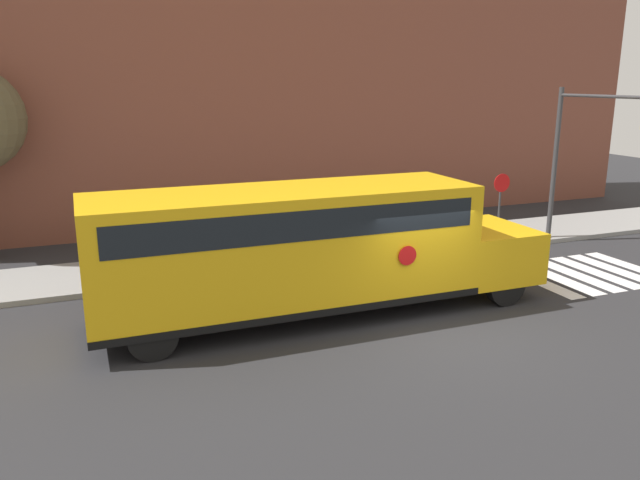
% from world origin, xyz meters
% --- Properties ---
extents(ground_plane, '(60.00, 60.00, 0.00)m').
position_xyz_m(ground_plane, '(0.00, 0.00, 0.00)').
color(ground_plane, '#28282B').
extents(sidewalk_strip, '(44.00, 3.00, 0.15)m').
position_xyz_m(sidewalk_strip, '(0.00, 6.50, 0.07)').
color(sidewalk_strip, gray).
rests_on(sidewalk_strip, ground).
extents(building_backdrop, '(32.00, 4.00, 13.48)m').
position_xyz_m(building_backdrop, '(0.00, 13.00, 6.74)').
color(building_backdrop, brown).
rests_on(building_backdrop, ground).
extents(crosswalk_stripes, '(4.00, 3.20, 0.01)m').
position_xyz_m(crosswalk_stripes, '(6.19, 2.00, 0.00)').
color(crosswalk_stripes, white).
rests_on(crosswalk_stripes, ground).
extents(school_bus, '(10.74, 2.57, 3.03)m').
position_xyz_m(school_bus, '(-2.42, 1.84, 1.74)').
color(school_bus, yellow).
rests_on(school_bus, ground).
extents(stop_sign, '(0.61, 0.10, 2.38)m').
position_xyz_m(stop_sign, '(5.91, 5.70, 1.54)').
color(stop_sign, '#38383A').
rests_on(stop_sign, ground).
extents(traffic_light, '(0.28, 3.71, 5.14)m').
position_xyz_m(traffic_light, '(7.73, 4.10, 3.45)').
color(traffic_light, '#38383A').
rests_on(traffic_light, ground).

